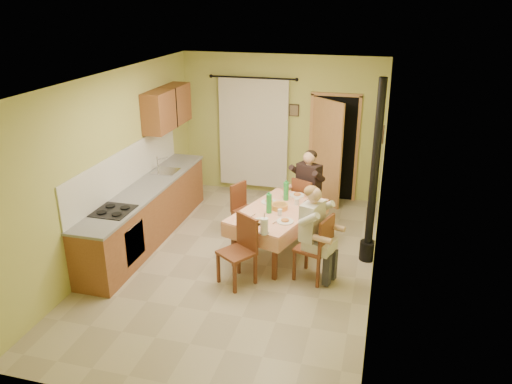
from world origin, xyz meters
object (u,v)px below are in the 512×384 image
(man_far, at_px, (308,182))
(dining_table, at_px, (277,232))
(chair_near, at_px, (238,264))
(chair_right, at_px, (313,260))
(stove_flue, at_px, (372,198))
(man_right, at_px, (314,223))
(chair_left, at_px, (246,221))
(chair_far, at_px, (306,213))

(man_far, bearing_deg, dining_table, -80.18)
(chair_near, xyz_separation_m, chair_right, (1.02, 0.39, 0.00))
(dining_table, bearing_deg, chair_right, -23.53)
(stove_flue, bearing_deg, man_right, -134.31)
(dining_table, xyz_separation_m, chair_near, (-0.36, -0.97, -0.09))
(chair_near, height_order, man_far, man_far)
(chair_right, bearing_deg, chair_near, 129.09)
(man_right, relative_size, stove_flue, 0.50)
(dining_table, distance_m, man_right, 1.00)
(chair_left, height_order, man_far, man_far)
(dining_table, xyz_separation_m, stove_flue, (1.39, 0.19, 0.64))
(chair_near, relative_size, man_far, 0.72)
(chair_near, distance_m, chair_right, 1.09)
(man_right, bearing_deg, chair_left, 69.38)
(dining_table, xyz_separation_m, chair_far, (0.28, 1.02, -0.09))
(chair_far, height_order, man_right, man_right)
(chair_far, relative_size, stove_flue, 0.34)
(stove_flue, bearing_deg, chair_right, -133.59)
(chair_near, xyz_separation_m, chair_left, (-0.29, 1.43, -0.00))
(chair_near, xyz_separation_m, man_far, (0.65, 2.00, 0.59))
(chair_right, xyz_separation_m, stove_flue, (0.73, 0.76, 0.73))
(man_far, relative_size, man_right, 1.00)
(dining_table, bearing_deg, stove_flue, 25.44)
(dining_table, bearing_deg, chair_left, 162.42)
(chair_left, bearing_deg, stove_flue, 106.71)
(dining_table, height_order, man_far, man_far)
(chair_far, xyz_separation_m, chair_right, (0.38, -1.60, 0.00))
(man_far, xyz_separation_m, stove_flue, (1.10, -0.85, 0.15))
(chair_right, bearing_deg, man_right, 90.00)
(chair_far, xyz_separation_m, stove_flue, (1.10, -0.83, 0.74))
(man_right, xyz_separation_m, stove_flue, (0.74, 0.76, 0.15))
(chair_far, bearing_deg, chair_right, -51.39)
(man_far, distance_m, stove_flue, 1.39)
(man_far, height_order, stove_flue, stove_flue)
(chair_right, bearing_deg, dining_table, 66.72)
(dining_table, height_order, chair_near, chair_near)
(chair_far, bearing_deg, man_far, 90.00)
(chair_right, bearing_deg, stove_flue, -25.56)
(dining_table, bearing_deg, chair_near, -92.48)
(stove_flue, bearing_deg, chair_far, 142.92)
(chair_far, bearing_deg, man_right, -51.83)
(chair_right, relative_size, man_far, 0.72)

